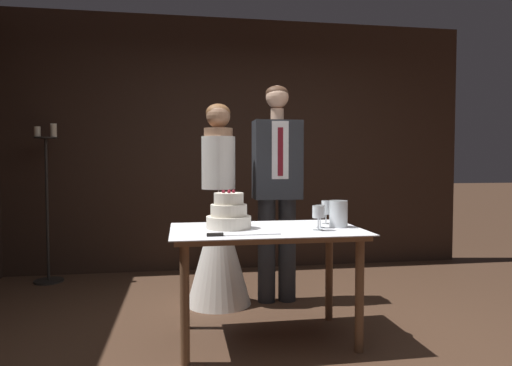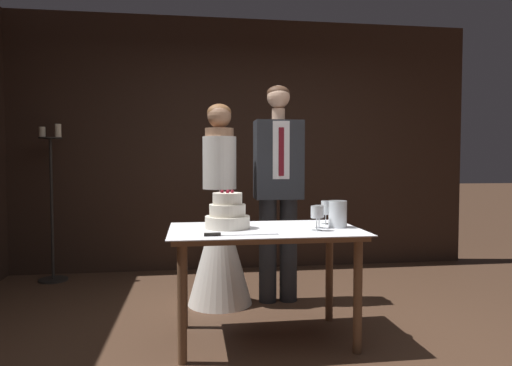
# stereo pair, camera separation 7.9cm
# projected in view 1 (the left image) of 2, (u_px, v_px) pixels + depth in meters

# --- Properties ---
(ground_plane) EXTENTS (40.00, 40.00, 0.00)m
(ground_plane) POSITION_uv_depth(u_px,v_px,m) (289.00, 354.00, 2.84)
(ground_plane) COLOR #4C3323
(wall_back) EXTENTS (5.21, 0.12, 2.77)m
(wall_back) POSITION_uv_depth(u_px,v_px,m) (240.00, 145.00, 5.12)
(wall_back) COLOR black
(wall_back) RESTS_ON ground_plane
(cake_table) EXTENTS (1.26, 0.77, 0.75)m
(cake_table) POSITION_uv_depth(u_px,v_px,m) (266.00, 243.00, 3.04)
(cake_table) COLOR brown
(cake_table) RESTS_ON ground_plane
(tiered_cake) EXTENTS (0.30, 0.30, 0.26)m
(tiered_cake) POSITION_uv_depth(u_px,v_px,m) (229.00, 214.00, 3.05)
(tiered_cake) COLOR silver
(tiered_cake) RESTS_ON cake_table
(cake_knife) EXTENTS (0.46, 0.03, 0.02)m
(cake_knife) POSITION_uv_depth(u_px,v_px,m) (230.00, 235.00, 2.74)
(cake_knife) COLOR silver
(cake_knife) RESTS_ON cake_table
(wine_glass_near) EXTENTS (0.07, 0.07, 0.17)m
(wine_glass_near) POSITION_uv_depth(u_px,v_px,m) (326.00, 209.00, 3.26)
(wine_glass_near) COLOR silver
(wine_glass_near) RESTS_ON cake_table
(wine_glass_middle) EXTENTS (0.06, 0.06, 0.15)m
(wine_glass_middle) POSITION_uv_depth(u_px,v_px,m) (320.00, 212.00, 3.07)
(wine_glass_middle) COLOR silver
(wine_glass_middle) RESTS_ON cake_table
(wine_glass_far) EXTENTS (0.08, 0.08, 0.16)m
(wine_glass_far) POSITION_uv_depth(u_px,v_px,m) (318.00, 213.00, 2.95)
(wine_glass_far) COLOR silver
(wine_glass_far) RESTS_ON cake_table
(hurricane_candle) EXTENTS (0.12, 0.12, 0.18)m
(hurricane_candle) POSITION_uv_depth(u_px,v_px,m) (338.00, 214.00, 3.11)
(hurricane_candle) COLOR silver
(hurricane_candle) RESTS_ON cake_table
(bride) EXTENTS (0.54, 0.54, 1.68)m
(bride) POSITION_uv_depth(u_px,v_px,m) (219.00, 231.00, 3.81)
(bride) COLOR white
(bride) RESTS_ON ground_plane
(groom) EXTENTS (0.40, 0.25, 1.84)m
(groom) POSITION_uv_depth(u_px,v_px,m) (277.00, 184.00, 3.87)
(groom) COLOR #282B30
(groom) RESTS_ON ground_plane
(candle_stand) EXTENTS (0.28, 0.28, 1.57)m
(candle_stand) POSITION_uv_depth(u_px,v_px,m) (47.00, 211.00, 4.50)
(candle_stand) COLOR black
(candle_stand) RESTS_ON ground_plane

